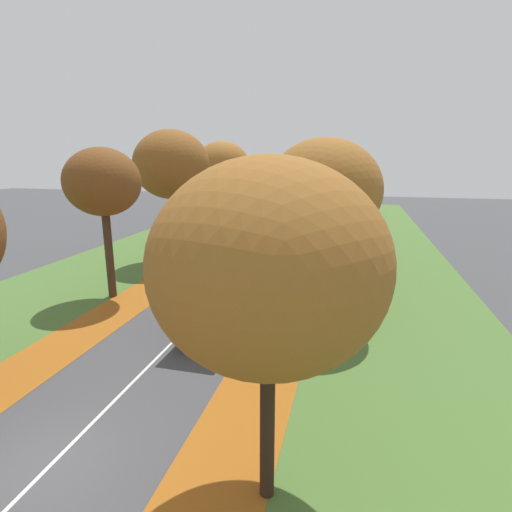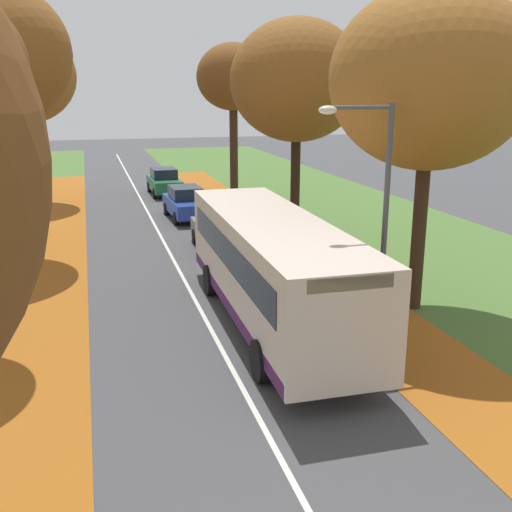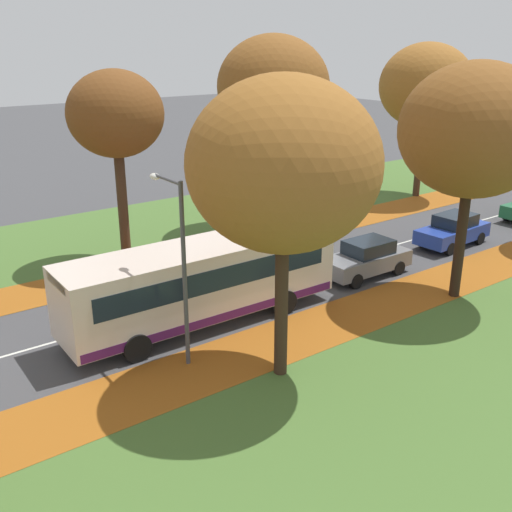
{
  "view_description": "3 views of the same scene",
  "coord_description": "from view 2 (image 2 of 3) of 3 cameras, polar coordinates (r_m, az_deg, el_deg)",
  "views": [
    {
      "loc": [
        7.63,
        -7.66,
        8.18
      ],
      "look_at": [
        2.12,
        14.77,
        2.39
      ],
      "focal_mm": 28.0,
      "sensor_mm": 36.0,
      "label": 1
    },
    {
      "loc": [
        -2.9,
        -3.17,
        6.27
      ],
      "look_at": [
        1.68,
        13.19,
        1.57
      ],
      "focal_mm": 42.0,
      "sensor_mm": 36.0,
      "label": 2
    },
    {
      "loc": [
        18.96,
        1.45,
        9.86
      ],
      "look_at": [
        1.82,
        14.08,
        2.12
      ],
      "focal_mm": 42.0,
      "sensor_mm": 36.0,
      "label": 3
    }
  ],
  "objects": [
    {
      "name": "streetlamp_right",
      "position": [
        14.72,
        11.18,
        5.27
      ],
      "size": [
        1.89,
        0.28,
        6.0
      ],
      "color": "#47474C",
      "rests_on": "ground"
    },
    {
      "name": "bus",
      "position": [
        16.26,
        1.54,
        -0.85
      ],
      "size": [
        2.76,
        10.43,
        2.98
      ],
      "color": "beige",
      "rests_on": "ground"
    },
    {
      "name": "road_centre_line",
      "position": [
        24.18,
        -8.22,
        0.29
      ],
      "size": [
        0.12,
        80.0,
        0.01
      ],
      "primitive_type": "cube",
      "color": "silver",
      "rests_on": "ground"
    },
    {
      "name": "car_blue_following",
      "position": [
        30.47,
        -6.67,
        5.06
      ],
      "size": [
        1.93,
        4.28,
        1.62
      ],
      "color": "#233D9E",
      "rests_on": "ground"
    },
    {
      "name": "car_green_third_in_line",
      "position": [
        37.93,
        -8.73,
        7.03
      ],
      "size": [
        1.86,
        4.24,
        1.62
      ],
      "color": "#1E6038",
      "rests_on": "ground"
    },
    {
      "name": "grass_verge_right",
      "position": [
        26.88,
        11.6,
        1.68
      ],
      "size": [
        12.0,
        90.0,
        0.01
      ],
      "primitive_type": "cube",
      "color": "#476B2D",
      "rests_on": "ground"
    },
    {
      "name": "leaf_litter_left",
      "position": [
        18.36,
        -20.05,
        -5.45
      ],
      "size": [
        2.8,
        60.0,
        0.0
      ],
      "primitive_type": "cube",
      "color": "#9E5619",
      "rests_on": "grass_verge_left"
    },
    {
      "name": "tree_left_far",
      "position": [
        36.46,
        -21.45,
        15.72
      ],
      "size": [
        5.84,
        5.84,
        9.72
      ],
      "color": "#422D1E",
      "rests_on": "ground"
    },
    {
      "name": "tree_right_mid",
      "position": [
        25.91,
        3.92,
        16.29
      ],
      "size": [
        5.59,
        5.59,
        9.19
      ],
      "color": "black",
      "rests_on": "ground"
    },
    {
      "name": "tree_right_far",
      "position": [
        36.32,
        -2.19,
        16.57
      ],
      "size": [
        4.27,
        4.27,
        8.96
      ],
      "color": "#382619",
      "rests_on": "ground"
    },
    {
      "name": "tree_right_near",
      "position": [
        17.52,
        16.26,
        15.85
      ],
      "size": [
        5.5,
        5.5,
        9.06
      ],
      "color": "#382619",
      "rests_on": "ground"
    },
    {
      "name": "leaf_litter_right",
      "position": [
        19.76,
        7.55,
        -3.13
      ],
      "size": [
        2.8,
        60.0,
        0.0
      ],
      "primitive_type": "cube",
      "color": "#9E5619",
      "rests_on": "grass_verge_right"
    },
    {
      "name": "car_grey_lead",
      "position": [
        24.23,
        -3.51,
        2.43
      ],
      "size": [
        1.82,
        4.22,
        1.62
      ],
      "color": "slate",
      "rests_on": "ground"
    }
  ]
}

